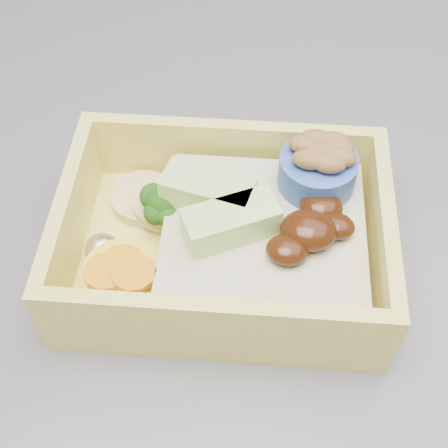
# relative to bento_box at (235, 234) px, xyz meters

# --- Properties ---
(bento_box) EXTENTS (0.21, 0.16, 0.07)m
(bento_box) POSITION_rel_bento_box_xyz_m (0.00, 0.00, 0.00)
(bento_box) COLOR #F2E264
(bento_box) RESTS_ON island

